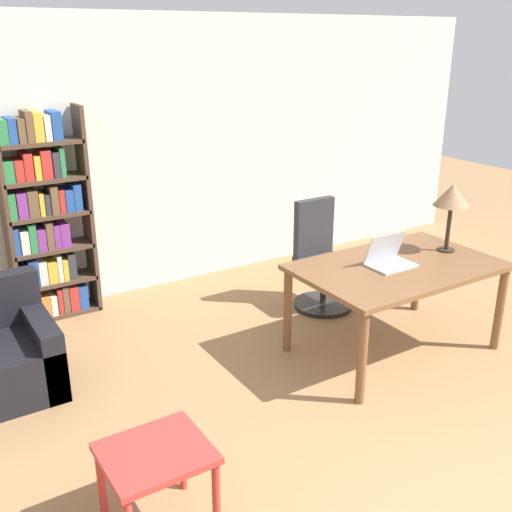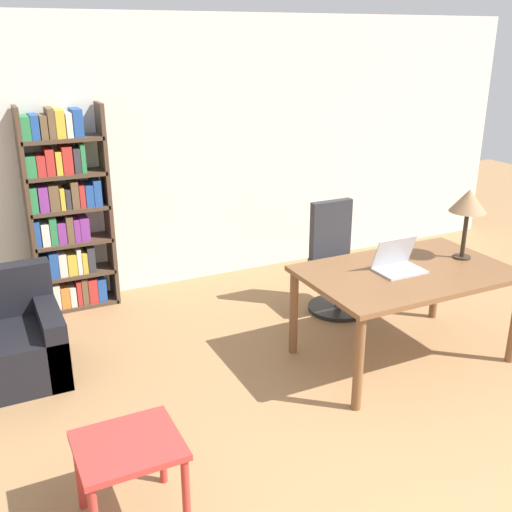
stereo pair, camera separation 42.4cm
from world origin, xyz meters
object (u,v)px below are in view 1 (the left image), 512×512
side_table_blue (156,464)px  desk (397,275)px  armchair (6,356)px  office_chair (320,262)px  table_lamp (452,197)px  laptop (389,259)px  bookshelf (44,222)px

side_table_blue → desk: bearing=17.5°
side_table_blue → armchair: 1.90m
desk → office_chair: office_chair is taller
table_lamp → office_chair: 1.39m
laptop → bookshelf: bookshelf is taller
armchair → bookshelf: 1.42m
table_lamp → side_table_blue: 3.23m
side_table_blue → bookshelf: (0.22, 2.95, 0.51)m
desk → laptop: (-0.07, 0.03, 0.14)m
side_table_blue → armchair: bearing=102.3°
bookshelf → side_table_blue: bearing=-94.3°
table_lamp → armchair: bearing=162.8°
desk → side_table_blue: (-2.44, -0.77, -0.26)m
office_chair → side_table_blue: size_ratio=1.92×
desk → laptop: 0.16m
laptop → bookshelf: (-2.14, 2.14, 0.10)m
office_chair → armchair: size_ratio=1.29×
desk → armchair: size_ratio=2.01×
side_table_blue → office_chair: bearing=36.1°
side_table_blue → armchair: size_ratio=0.67×
office_chair → armchair: office_chair is taller
table_lamp → office_chair: table_lamp is taller
office_chair → side_table_blue: (-2.47, -1.81, -0.04)m
desk → side_table_blue: size_ratio=3.00×
desk → office_chair: 1.06m
armchair → laptop: bearing=-20.9°
desk → laptop: bearing=158.0°
table_lamp → office_chair: size_ratio=0.56×
laptop → side_table_blue: 2.53m
table_lamp → side_table_blue: size_ratio=1.07×
office_chair → armchair: (-2.88, 0.05, -0.18)m
desk → armchair: (-2.84, 1.08, -0.41)m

